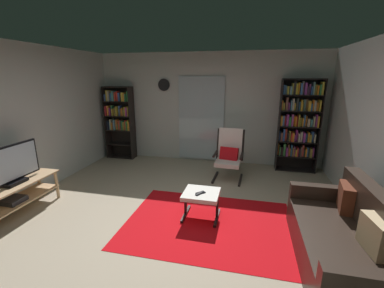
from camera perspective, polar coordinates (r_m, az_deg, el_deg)
ground_plane at (r=3.88m, az=-4.15°, el=-17.02°), size 7.02×7.02×0.00m
wall_back at (r=6.16m, az=3.53°, el=7.96°), size 5.60×0.06×2.60m
wall_left at (r=4.90m, az=-36.35°, el=3.22°), size 0.06×6.00×2.60m
glass_door_panel at (r=6.16m, az=2.03°, el=5.62°), size 1.10×0.01×2.00m
area_rug at (r=3.83m, az=3.60°, el=-17.36°), size 2.35×1.74×0.01m
tv_stand at (r=4.70m, az=-34.74°, el=-9.29°), size 0.46×1.30×0.51m
television at (r=4.56m, az=-35.45°, el=-4.04°), size 0.20×0.92×0.59m
bookshelf_near_tv at (r=6.69m, az=-15.94°, el=5.86°), size 0.71×0.30×1.81m
bookshelf_near_sofa at (r=5.96m, az=22.79°, el=4.47°), size 0.84×0.30×2.01m
leather_sofa at (r=3.42m, az=31.39°, el=-18.10°), size 0.85×1.79×0.88m
lounge_armchair at (r=5.23m, az=8.33°, el=-2.03°), size 0.59×0.68×1.02m
ottoman at (r=3.82m, az=2.10°, el=-11.72°), size 0.52×0.48×0.41m
tv_remote at (r=3.73m, az=1.67°, el=-11.04°), size 0.10×0.15×0.02m
cell_phone at (r=3.76m, az=1.95°, el=-10.91°), size 0.15×0.15×0.01m
wall_clock at (r=6.31m, az=-6.32°, el=13.07°), size 0.29×0.03×0.29m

